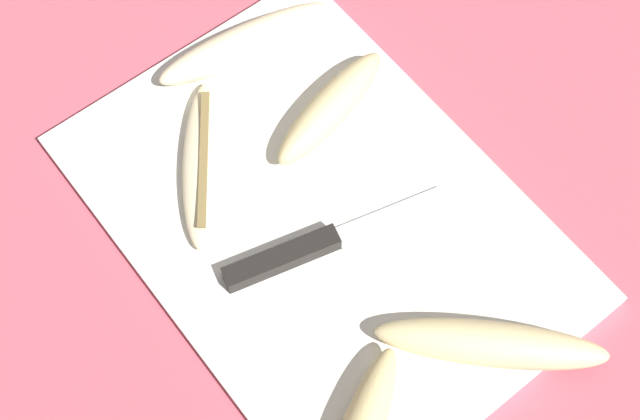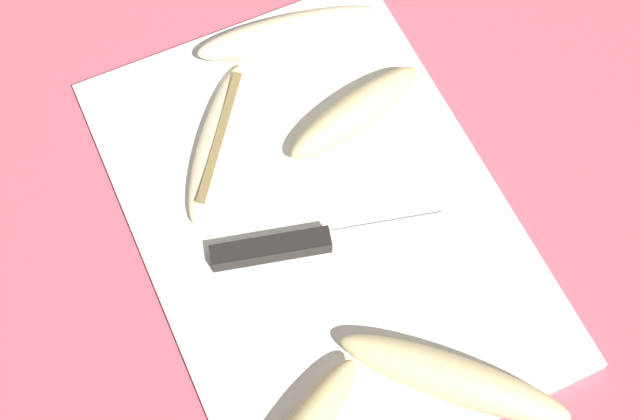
{
  "view_description": "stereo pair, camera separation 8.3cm",
  "coord_description": "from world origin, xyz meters",
  "px_view_note": "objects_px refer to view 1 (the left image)",
  "views": [
    {
      "loc": [
        0.28,
        -0.22,
        0.77
      ],
      "look_at": [
        0.0,
        0.0,
        0.02
      ],
      "focal_mm": 50.0,
      "sensor_mm": 36.0,
      "label": 1
    },
    {
      "loc": [
        0.33,
        -0.15,
        0.77
      ],
      "look_at": [
        0.0,
        0.0,
        0.02
      ],
      "focal_mm": 50.0,
      "sensor_mm": 36.0,
      "label": 2
    }
  ],
  "objects_px": {
    "banana_ripe_center": "(491,344)",
    "knife": "(299,252)",
    "banana_pale_long": "(205,163)",
    "banana_mellow_near": "(330,107)",
    "banana_bright_far": "(246,43)"
  },
  "relations": [
    {
      "from": "banana_pale_long",
      "to": "banana_mellow_near",
      "type": "relative_size",
      "value": 1.06
    },
    {
      "from": "banana_pale_long",
      "to": "banana_ripe_center",
      "type": "distance_m",
      "value": 0.31
    },
    {
      "from": "banana_ripe_center",
      "to": "knife",
      "type": "bearing_deg",
      "value": -156.66
    },
    {
      "from": "banana_bright_far",
      "to": "banana_mellow_near",
      "type": "height_order",
      "value": "same"
    },
    {
      "from": "banana_ripe_center",
      "to": "banana_mellow_near",
      "type": "xyz_separation_m",
      "value": [
        -0.27,
        0.04,
        0.0
      ]
    },
    {
      "from": "banana_pale_long",
      "to": "banana_mellow_near",
      "type": "xyz_separation_m",
      "value": [
        0.03,
        0.13,
        0.01
      ]
    },
    {
      "from": "knife",
      "to": "banana_ripe_center",
      "type": "relative_size",
      "value": 1.27
    },
    {
      "from": "knife",
      "to": "banana_bright_far",
      "type": "bearing_deg",
      "value": 170.31
    },
    {
      "from": "banana_mellow_near",
      "to": "banana_pale_long",
      "type": "bearing_deg",
      "value": -102.48
    },
    {
      "from": "knife",
      "to": "banana_bright_far",
      "type": "distance_m",
      "value": 0.23
    },
    {
      "from": "banana_pale_long",
      "to": "banana_bright_far",
      "type": "relative_size",
      "value": 0.88
    },
    {
      "from": "banana_bright_far",
      "to": "banana_ripe_center",
      "type": "relative_size",
      "value": 1.13
    },
    {
      "from": "knife",
      "to": "banana_mellow_near",
      "type": "xyz_separation_m",
      "value": [
        -0.1,
        0.11,
        0.01
      ]
    },
    {
      "from": "banana_bright_far",
      "to": "banana_mellow_near",
      "type": "relative_size",
      "value": 1.21
    },
    {
      "from": "banana_ripe_center",
      "to": "banana_pale_long",
      "type": "bearing_deg",
      "value": -163.24
    }
  ]
}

